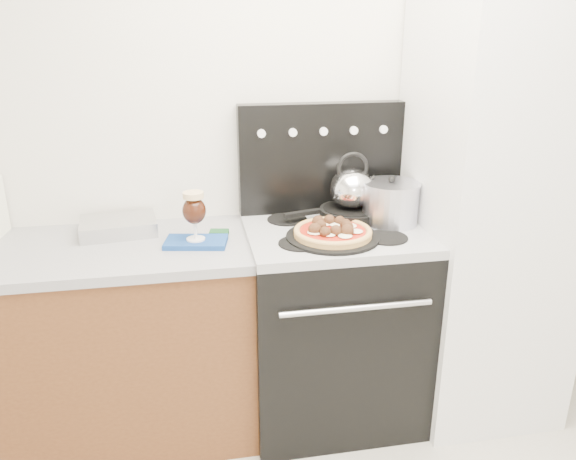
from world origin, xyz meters
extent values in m
cube|color=silver|center=(0.00, 1.50, 1.25)|extent=(3.50, 0.01, 2.50)
cube|color=brown|center=(-1.02, 1.20, 0.43)|extent=(1.45, 0.60, 0.86)
cube|color=#97979E|center=(-1.02, 1.20, 0.88)|extent=(1.48, 0.63, 0.04)
cube|color=black|center=(0.08, 1.18, 0.44)|extent=(0.76, 0.65, 0.88)
cube|color=#ADADB2|center=(0.08, 1.18, 0.90)|extent=(0.76, 0.65, 0.04)
cube|color=black|center=(0.08, 1.45, 1.17)|extent=(0.76, 0.08, 0.50)
cube|color=silver|center=(0.78, 1.15, 0.95)|extent=(0.64, 0.68, 1.90)
cube|color=silver|center=(-0.84, 1.35, 0.93)|extent=(0.34, 0.27, 0.06)
cube|color=navy|center=(-0.51, 1.15, 0.91)|extent=(0.27, 0.19, 0.02)
cylinder|color=black|center=(0.04, 1.06, 0.93)|extent=(0.49, 0.49, 0.01)
cylinder|color=black|center=(0.19, 1.29, 0.95)|extent=(0.35, 0.35, 0.05)
cylinder|color=silver|center=(0.34, 1.20, 1.01)|extent=(0.26, 0.26, 0.18)
camera|label=1|loc=(-0.53, -1.02, 1.75)|focal=35.00mm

